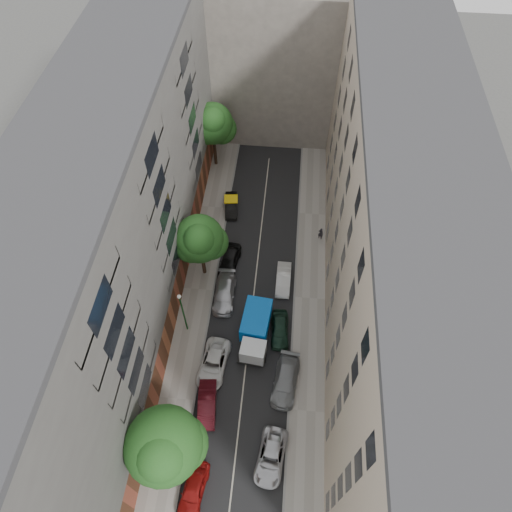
# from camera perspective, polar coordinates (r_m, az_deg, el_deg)

# --- Properties ---
(ground) EXTENTS (120.00, 120.00, 0.00)m
(ground) POSITION_cam_1_polar(r_m,az_deg,el_deg) (45.14, -0.28, -4.80)
(ground) COLOR #4C4C49
(ground) RESTS_ON ground
(road_surface) EXTENTS (8.00, 44.00, 0.02)m
(road_surface) POSITION_cam_1_polar(r_m,az_deg,el_deg) (45.13, -0.28, -4.80)
(road_surface) COLOR black
(road_surface) RESTS_ON ground
(sidewalk_left) EXTENTS (3.00, 44.00, 0.15)m
(sidewalk_left) POSITION_cam_1_polar(r_m,az_deg,el_deg) (45.70, -7.18, -4.17)
(sidewalk_left) COLOR gray
(sidewalk_left) RESTS_ON ground
(sidewalk_right) EXTENTS (3.00, 44.00, 0.15)m
(sidewalk_right) POSITION_cam_1_polar(r_m,az_deg,el_deg) (45.11, 6.72, -5.28)
(sidewalk_right) COLOR gray
(sidewalk_right) RESTS_ON ground
(building_left) EXTENTS (8.00, 44.00, 20.00)m
(building_left) POSITION_cam_1_polar(r_m,az_deg,el_deg) (39.26, -16.58, 4.32)
(building_left) COLOR #4E4C48
(building_left) RESTS_ON ground
(building_right) EXTENTS (8.00, 44.00, 20.00)m
(building_right) POSITION_cam_1_polar(r_m,az_deg,el_deg) (37.88, 16.47, 1.96)
(building_right) COLOR tan
(building_right) RESTS_ON ground
(building_endcap) EXTENTS (18.00, 12.00, 18.00)m
(building_endcap) POSITION_cam_1_polar(r_m,az_deg,el_deg) (59.32, 2.54, 23.90)
(building_endcap) COLOR gray
(building_endcap) RESTS_ON ground
(tarp_truck) EXTENTS (2.81, 5.98, 2.67)m
(tarp_truck) POSITION_cam_1_polar(r_m,az_deg,el_deg) (41.59, -0.07, -9.22)
(tarp_truck) COLOR black
(tarp_truck) RESTS_ON ground
(car_left_0) EXTENTS (2.16, 4.26, 1.39)m
(car_left_0) POSITION_cam_1_polar(r_m,az_deg,el_deg) (38.60, -7.80, -26.91)
(car_left_0) COLOR maroon
(car_left_0) RESTS_ON ground
(car_left_1) EXTENTS (1.85, 4.27, 1.36)m
(car_left_1) POSITION_cam_1_polar(r_m,az_deg,el_deg) (40.04, -6.14, -17.93)
(car_left_1) COLOR #4B0F17
(car_left_1) RESTS_ON ground
(car_left_2) EXTENTS (2.77, 5.08, 1.35)m
(car_left_2) POSITION_cam_1_polar(r_m,az_deg,el_deg) (41.27, -5.34, -13.22)
(car_left_2) COLOR silver
(car_left_2) RESTS_ON ground
(car_left_3) EXTENTS (2.06, 4.94, 1.43)m
(car_left_3) POSITION_cam_1_polar(r_m,az_deg,el_deg) (44.47, -3.96, -4.66)
(car_left_3) COLOR #B0B0B5
(car_left_3) RESTS_ON ground
(car_left_4) EXTENTS (2.23, 4.39, 1.43)m
(car_left_4) POSITION_cam_1_polar(r_m,az_deg,el_deg) (46.63, -3.30, -0.51)
(car_left_4) COLOR black
(car_left_4) RESTS_ON ground
(car_left_5) EXTENTS (1.80, 3.99, 1.27)m
(car_left_5) POSITION_cam_1_polar(r_m,az_deg,el_deg) (51.53, -3.10, 6.36)
(car_left_5) COLOR black
(car_left_5) RESTS_ON ground
(car_right_0) EXTENTS (2.68, 4.82, 1.28)m
(car_right_0) POSITION_cam_1_polar(r_m,az_deg,el_deg) (38.81, 1.88, -23.81)
(car_right_0) COLOR silver
(car_right_0) RESTS_ON ground
(car_right_1) EXTENTS (2.56, 5.14, 1.44)m
(car_right_1) POSITION_cam_1_polar(r_m,az_deg,el_deg) (40.55, 3.73, -15.30)
(car_right_1) COLOR slate
(car_right_1) RESTS_ON ground
(car_right_2) EXTENTS (1.84, 4.10, 1.37)m
(car_right_2) POSITION_cam_1_polar(r_m,az_deg,el_deg) (42.54, 3.00, -9.15)
(car_right_2) COLOR black
(car_right_2) RESTS_ON ground
(car_right_3) EXTENTS (1.40, 4.00, 1.32)m
(car_right_3) POSITION_cam_1_polar(r_m,az_deg,el_deg) (45.37, 3.44, -2.93)
(car_right_3) COLOR silver
(car_right_3) RESTS_ON ground
(tree_near) EXTENTS (5.67, 5.45, 8.45)m
(tree_near) POSITION_cam_1_polar(r_m,az_deg,el_deg) (34.36, -11.29, -22.44)
(tree_near) COLOR #382619
(tree_near) RESTS_ON sidewalk_left
(tree_mid) EXTENTS (4.93, 4.60, 7.92)m
(tree_mid) POSITION_cam_1_polar(r_m,az_deg,el_deg) (42.37, -6.97, 1.91)
(tree_mid) COLOR #382619
(tree_mid) RESTS_ON sidewalk_left
(tree_far) EXTENTS (5.00, 4.68, 8.53)m
(tree_far) POSITION_cam_1_polar(r_m,az_deg,el_deg) (53.45, -5.37, 15.95)
(tree_far) COLOR #382619
(tree_far) RESTS_ON sidewalk_left
(lamp_post) EXTENTS (0.36, 0.36, 5.97)m
(lamp_post) POSITION_cam_1_polar(r_m,az_deg,el_deg) (40.36, -9.19, -6.56)
(lamp_post) COLOR #185421
(lamp_post) RESTS_ON sidewalk_left
(pedestrian) EXTENTS (0.67, 0.57, 1.56)m
(pedestrian) POSITION_cam_1_polar(r_m,az_deg,el_deg) (48.89, 8.08, 2.81)
(pedestrian) COLOR black
(pedestrian) RESTS_ON sidewalk_right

